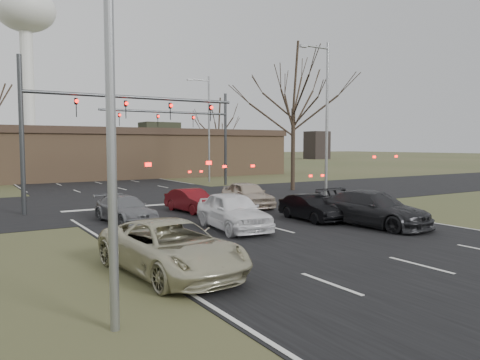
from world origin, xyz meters
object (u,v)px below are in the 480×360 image
object	(u,v)px
water_tower	(25,20)
streetlight_left	(119,33)
car_grey_ahead	(125,209)
car_silver_ahead	(248,194)
car_white_sedan	(233,211)
building	(99,153)
mast_arm_far	(196,127)
car_silver_suv	(171,247)
streetlight_right_far	(207,123)
car_red_ahead	(192,201)
car_charcoal_sedan	(374,209)
mast_arm_near	(88,116)
streetlight_right_near	(325,113)
car_black_hatch	(311,208)

from	to	relation	value
water_tower	streetlight_left	distance (m)	128.41
car_grey_ahead	car_silver_ahead	distance (m)	7.67
car_silver_ahead	car_white_sedan	bearing A→B (deg)	-121.58
building	mast_arm_far	xyz separation A→B (m)	(4.18, -15.00, 2.35)
streetlight_left	car_silver_suv	world-z (taller)	streetlight_left
streetlight_right_far	car_red_ahead	distance (m)	20.93
mast_arm_far	car_charcoal_sedan	world-z (taller)	mast_arm_far
car_silver_suv	car_red_ahead	world-z (taller)	car_silver_suv
mast_arm_near	car_red_ahead	size ratio (longest dim) A/B	3.26
mast_arm_near	car_charcoal_sedan	bearing A→B (deg)	-51.41
streetlight_right_near	car_silver_ahead	world-z (taller)	streetlight_right_near
building	water_tower	world-z (taller)	water_tower
car_silver_suv	building	bearing A→B (deg)	71.95
car_grey_ahead	car_silver_ahead	bearing A→B (deg)	3.64
car_silver_suv	car_white_sedan	bearing A→B (deg)	39.05
streetlight_left	car_silver_suv	xyz separation A→B (m)	(2.32, 3.09, -4.86)
streetlight_left	car_silver_suv	distance (m)	6.21
car_black_hatch	car_silver_ahead	distance (m)	5.50
streetlight_left	car_white_sedan	size ratio (longest dim) A/B	2.17
water_tower	car_silver_ahead	size ratio (longest dim) A/B	10.38
car_silver_ahead	mast_arm_far	bearing A→B (deg)	81.36
streetlight_left	car_grey_ahead	distance (m)	13.67
car_white_sedan	car_silver_suv	bearing A→B (deg)	-128.83
streetlight_right_far	car_silver_ahead	bearing A→B (deg)	-110.83
car_charcoal_sedan	car_red_ahead	distance (m)	9.35
car_white_sedan	car_red_ahead	xyz separation A→B (m)	(0.76, 5.50, -0.17)
mast_arm_near	car_white_sedan	size ratio (longest dim) A/B	2.63
car_white_sedan	car_black_hatch	bearing A→B (deg)	7.77
mast_arm_near	streetlight_right_far	bearing A→B (deg)	43.89
car_silver_suv	car_charcoal_sedan	xyz separation A→B (m)	(10.50, 2.35, 0.03)
streetlight_right_far	building	bearing A→B (deg)	123.65
mast_arm_near	car_red_ahead	xyz separation A→B (m)	(4.35, -3.59, -4.46)
car_silver_suv	car_silver_ahead	size ratio (longest dim) A/B	1.22
streetlight_left	mast_arm_near	bearing A→B (deg)	78.07
mast_arm_near	car_grey_ahead	bearing A→B (deg)	-85.84
car_grey_ahead	building	bearing A→B (deg)	70.08
streetlight_right_far	car_silver_ahead	xyz separation A→B (m)	(-6.65, -17.48, -4.86)
car_black_hatch	car_red_ahead	bearing A→B (deg)	126.62
streetlight_right_far	car_silver_suv	world-z (taller)	streetlight_right_far
car_silver_suv	car_silver_ahead	bearing A→B (deg)	42.95
streetlight_left	car_red_ahead	bearing A→B (deg)	59.36
building	car_white_sedan	xyz separation A→B (m)	(-3.64, -34.09, -1.88)
water_tower	streetlight_left	bearing A→B (deg)	-96.82
mast_arm_far	car_silver_suv	bearing A→B (deg)	-117.94
mast_arm_near	car_black_hatch	bearing A→B (deg)	-48.68
car_grey_ahead	water_tower	bearing A→B (deg)	77.48
car_grey_ahead	streetlight_left	bearing A→B (deg)	-115.03
car_charcoal_sedan	water_tower	bearing A→B (deg)	83.11
mast_arm_far	streetlight_right_far	xyz separation A→B (m)	(3.14, 4.00, 0.57)
car_white_sedan	car_black_hatch	distance (m)	4.31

